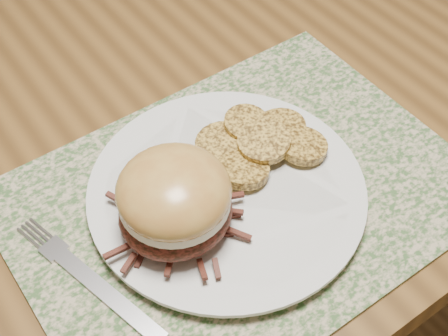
# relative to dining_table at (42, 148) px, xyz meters

# --- Properties ---
(dining_table) EXTENTS (1.50, 0.90, 0.75)m
(dining_table) POSITION_rel_dining_table_xyz_m (0.00, 0.00, 0.00)
(dining_table) COLOR brown
(dining_table) RESTS_ON ground
(placemat) EXTENTS (0.45, 0.33, 0.00)m
(placemat) POSITION_rel_dining_table_xyz_m (0.12, -0.26, 0.08)
(placemat) COLOR #39582D
(placemat) RESTS_ON dining_table
(dinner_plate) EXTENTS (0.26, 0.26, 0.02)m
(dinner_plate) POSITION_rel_dining_table_xyz_m (0.11, -0.25, 0.09)
(dinner_plate) COLOR silver
(dinner_plate) RESTS_ON placemat
(pork_sandwich) EXTENTS (0.12, 0.12, 0.08)m
(pork_sandwich) POSITION_rel_dining_table_xyz_m (0.04, -0.26, 0.14)
(pork_sandwich) COLOR black
(pork_sandwich) RESTS_ON dinner_plate
(roasted_potatoes) EXTENTS (0.13, 0.12, 0.03)m
(roasted_potatoes) POSITION_rel_dining_table_xyz_m (0.16, -0.23, 0.11)
(roasted_potatoes) COLOR gold
(roasted_potatoes) RESTS_ON dinner_plate
(fork) EXTENTS (0.06, 0.18, 0.00)m
(fork) POSITION_rel_dining_table_xyz_m (-0.05, -0.25, 0.09)
(fork) COLOR silver
(fork) RESTS_ON placemat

